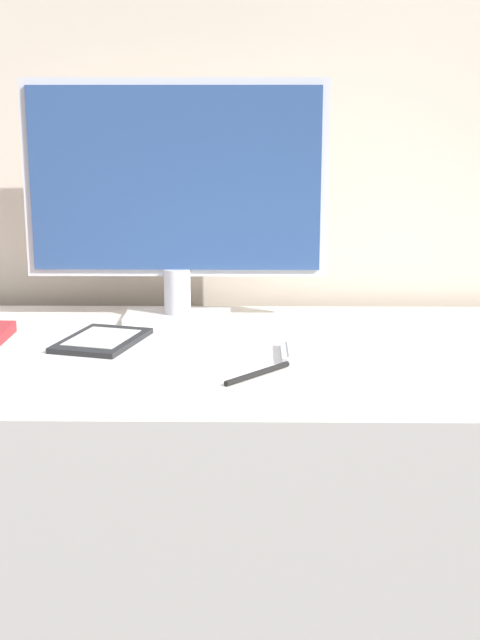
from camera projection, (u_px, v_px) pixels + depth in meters
name	position (u px, v px, depth m)	size (l,w,h in m)	color
wall_back	(229.00, 73.00, 1.77)	(3.60, 0.05, 2.40)	beige
desk	(225.00, 553.00, 1.57)	(1.52, 0.67, 0.74)	silver
monitor	(176.00, 191.00, 1.65)	(0.57, 0.11, 0.45)	silver
keyboard	(373.00, 352.00, 1.46)	(0.30, 0.11, 0.01)	silver
laptop	(108.00, 350.00, 1.46)	(0.34, 0.29, 0.02)	silver
ereader	(102.00, 340.00, 1.47)	(0.16, 0.19, 0.01)	black
pen	(258.00, 373.00, 1.35)	(0.10, 0.11, 0.01)	black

